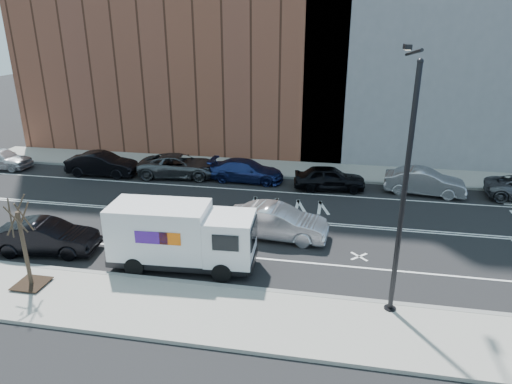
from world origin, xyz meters
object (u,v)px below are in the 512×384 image
(far_parked_b, at_px, (102,164))
(fedex_van, at_px, (181,235))
(driving_sedan, at_px, (277,222))
(far_parked_a, at_px, (1,158))

(far_parked_b, bearing_deg, fedex_van, -140.18)
(fedex_van, xyz_separation_m, far_parked_b, (-9.61, 10.96, -0.71))
(fedex_van, distance_m, driving_sedan, 5.14)
(far_parked_a, bearing_deg, fedex_van, -120.52)
(far_parked_a, distance_m, far_parked_b, 7.96)
(fedex_van, xyz_separation_m, driving_sedan, (3.64, 3.57, -0.67))
(far_parked_b, distance_m, driving_sedan, 15.17)
(driving_sedan, bearing_deg, fedex_van, 138.92)
(fedex_van, bearing_deg, far_parked_b, 128.17)
(far_parked_a, xyz_separation_m, far_parked_b, (7.96, -0.12, 0.04))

